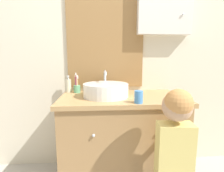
% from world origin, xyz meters
% --- Properties ---
extents(wall_back, '(3.20, 0.18, 2.50)m').
position_xyz_m(wall_back, '(0.02, 0.62, 1.29)').
color(wall_back, beige).
rests_on(wall_back, ground_plane).
extents(vanity_counter, '(1.07, 0.59, 0.80)m').
position_xyz_m(vanity_counter, '(0.00, 0.31, 0.40)').
color(vanity_counter, '#A37A4C').
rests_on(vanity_counter, ground_plane).
extents(sink_basin, '(0.39, 0.44, 0.22)m').
position_xyz_m(sink_basin, '(-0.14, 0.31, 0.86)').
color(sink_basin, white).
rests_on(sink_basin, vanity_counter).
extents(toothbrush_holder, '(0.06, 0.06, 0.19)m').
position_xyz_m(toothbrush_holder, '(-0.41, 0.50, 0.84)').
color(toothbrush_holder, '#66B27F').
rests_on(toothbrush_holder, vanity_counter).
extents(soap_dispenser, '(0.05, 0.05, 0.16)m').
position_xyz_m(soap_dispenser, '(-0.49, 0.52, 0.86)').
color(soap_dispenser, beige).
rests_on(soap_dispenser, vanity_counter).
extents(child_figure, '(0.25, 0.46, 0.95)m').
position_xyz_m(child_figure, '(0.29, -0.17, 0.58)').
color(child_figure, slate).
rests_on(child_figure, ground_plane).
extents(drinking_cup, '(0.06, 0.06, 0.09)m').
position_xyz_m(drinking_cup, '(0.10, 0.07, 0.84)').
color(drinking_cup, '#4789D1').
rests_on(drinking_cup, vanity_counter).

